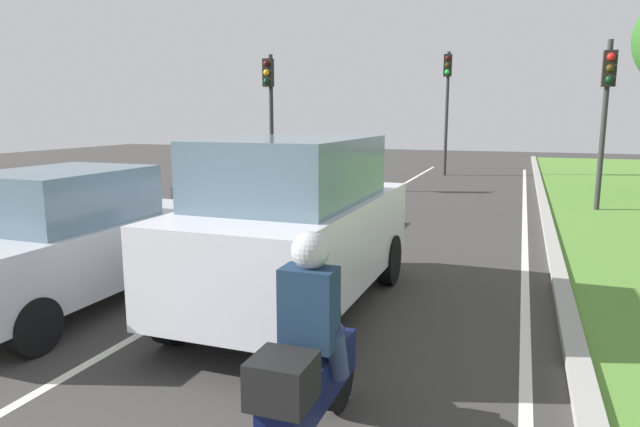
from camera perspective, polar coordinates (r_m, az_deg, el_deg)
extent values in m
plane|color=#383533|center=(13.09, 4.16, -1.34)|extent=(60.00, 60.00, 0.00)
cube|color=silver|center=(13.29, 1.25, -1.13)|extent=(0.12, 32.00, 0.01)
cube|color=silver|center=(12.63, 20.10, -2.33)|extent=(0.12, 32.00, 0.01)
cube|color=#9E9B93|center=(12.63, 22.39, -2.21)|extent=(0.24, 48.00, 0.12)
cube|color=silver|center=(7.37, -2.28, -2.81)|extent=(1.94, 4.52, 1.10)
cube|color=slate|center=(7.09, -2.79, 4.45)|extent=(1.72, 2.72, 0.80)
cylinder|color=black|center=(9.21, -3.63, -3.75)|extent=(0.23, 0.76, 0.76)
cylinder|color=black|center=(8.66, 7.04, -4.68)|extent=(0.23, 0.76, 0.76)
cylinder|color=black|center=(6.64, -14.53, -9.52)|extent=(0.23, 0.76, 0.76)
cylinder|color=black|center=(5.87, -0.03, -11.83)|extent=(0.23, 0.76, 0.76)
cube|color=#B7BABF|center=(8.30, -23.79, -3.56)|extent=(1.79, 4.31, 0.84)
cube|color=slate|center=(8.10, -24.66, 1.61)|extent=(1.57, 2.11, 0.70)
cylinder|color=black|center=(9.97, -21.20, -3.70)|extent=(0.22, 0.64, 0.64)
cylinder|color=black|center=(9.00, -13.39, -4.71)|extent=(0.22, 0.64, 0.64)
cylinder|color=black|center=(6.88, -27.12, -10.17)|extent=(0.22, 0.64, 0.64)
cube|color=#474C51|center=(13.19, -7.40, 1.77)|extent=(1.65, 3.70, 0.80)
cube|color=slate|center=(12.88, -7.98, 4.88)|extent=(1.48, 1.90, 0.68)
cylinder|color=black|center=(14.70, -7.74, 1.02)|extent=(0.22, 0.60, 0.60)
cylinder|color=black|center=(14.07, -2.28, 0.71)|extent=(0.22, 0.60, 0.60)
cylinder|color=black|center=(12.55, -13.05, -0.67)|extent=(0.22, 0.60, 0.60)
cylinder|color=black|center=(11.81, -6.88, -1.14)|extent=(0.22, 0.60, 0.60)
cube|color=#0C143F|center=(4.40, -0.85, -16.74)|extent=(0.29, 1.40, 0.36)
ellipsoid|color=#0C143F|center=(4.61, 0.69, -12.45)|extent=(0.28, 0.50, 0.24)
cube|color=black|center=(3.83, -3.85, -16.58)|extent=(0.40, 0.40, 0.32)
cylinder|color=black|center=(5.12, 1.99, -16.21)|extent=(0.10, 0.60, 0.60)
cube|color=#192D47|center=(4.12, -1.12, -9.57)|extent=(0.40, 0.26, 0.60)
sphere|color=#B2B2B7|center=(4.03, -0.99, -3.79)|extent=(0.28, 0.28, 0.28)
cylinder|color=navy|center=(4.43, -2.66, -13.46)|extent=(0.16, 0.29, 0.45)
cylinder|color=navy|center=(4.32, 1.65, -14.07)|extent=(0.16, 0.29, 0.45)
cylinder|color=#2D2D2D|center=(16.63, 26.84, 7.79)|extent=(0.14, 0.14, 4.47)
cube|color=black|center=(16.47, 27.34, 12.96)|extent=(0.32, 0.24, 0.90)
sphere|color=red|center=(16.36, 27.48, 13.96)|extent=(0.20, 0.20, 0.20)
sphere|color=#382B0C|center=(16.34, 27.40, 12.98)|extent=(0.20, 0.20, 0.20)
sphere|color=black|center=(16.32, 27.32, 12.01)|extent=(0.20, 0.20, 0.20)
cylinder|color=#2D2D2D|center=(19.17, -4.96, 9.05)|extent=(0.14, 0.14, 4.53)
cube|color=black|center=(19.03, -5.29, 14.06)|extent=(0.32, 0.24, 0.90)
sphere|color=#3F0F0F|center=(18.94, -5.48, 14.93)|extent=(0.20, 0.20, 0.20)
sphere|color=#F2AD19|center=(18.91, -5.46, 14.08)|extent=(0.20, 0.20, 0.20)
sphere|color=black|center=(18.90, -5.45, 13.24)|extent=(0.20, 0.20, 0.20)
cylinder|color=#2D2D2D|center=(24.75, 12.74, 9.79)|extent=(0.14, 0.14, 5.18)
cube|color=black|center=(24.64, 12.87, 14.48)|extent=(0.32, 0.24, 0.90)
sphere|color=#3F0F0F|center=(24.53, 12.85, 15.16)|extent=(0.20, 0.20, 0.20)
sphere|color=#382B0C|center=(24.51, 12.83, 14.51)|extent=(0.20, 0.20, 0.20)
sphere|color=green|center=(24.49, 12.80, 13.85)|extent=(0.20, 0.20, 0.20)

